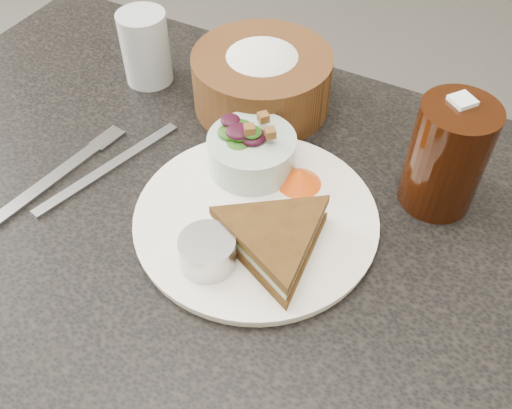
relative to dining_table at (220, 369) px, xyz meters
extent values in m
cube|color=black|center=(0.00, 0.00, 0.00)|extent=(1.00, 0.70, 0.75)
cylinder|color=white|center=(0.05, 0.02, 0.38)|extent=(0.27, 0.27, 0.01)
cylinder|color=#AAAAAA|center=(0.04, -0.06, 0.40)|extent=(0.07, 0.07, 0.04)
cone|color=#E64C0D|center=(0.07, 0.09, 0.40)|extent=(0.08, 0.08, 0.02)
cube|color=gray|center=(-0.20, -0.03, 0.38)|extent=(0.04, 0.18, 0.00)
cube|color=#9DA0A8|center=(-0.15, 0.02, 0.38)|extent=(0.07, 0.21, 0.00)
cylinder|color=#ACB7BD|center=(-0.22, 0.20, 0.43)|extent=(0.09, 0.09, 0.10)
camera|label=1|loc=(0.25, -0.35, 0.87)|focal=40.00mm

